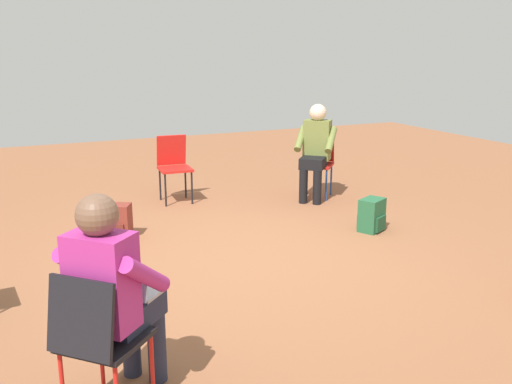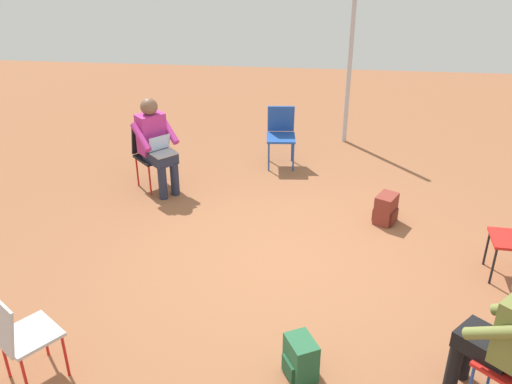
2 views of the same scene
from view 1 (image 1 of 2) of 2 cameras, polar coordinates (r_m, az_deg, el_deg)
ground_plane at (r=5.42m, az=-1.50°, el=-6.82°), size 15.36×15.36×0.00m
chair_west at (r=7.43m, az=-8.22°, el=2.85°), size 0.46×0.43×0.85m
chair_southeast at (r=3.16m, az=-15.63°, el=-13.67°), size 0.58×0.58×0.85m
chair_northwest at (r=7.65m, az=6.20°, el=3.25°), size 0.59×0.58×0.85m
person_with_laptop at (r=3.20m, az=-14.05°, el=-9.31°), size 0.64×0.64×1.24m
person_in_olive at (r=7.45m, az=5.98°, el=4.51°), size 0.63×0.63×1.24m
backpack_near_laptop_user at (r=6.17m, az=-13.70°, el=-3.04°), size 0.31×0.34×0.36m
backpack_by_empty_chair at (r=6.33m, az=11.49°, el=-2.46°), size 0.31×0.34×0.36m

